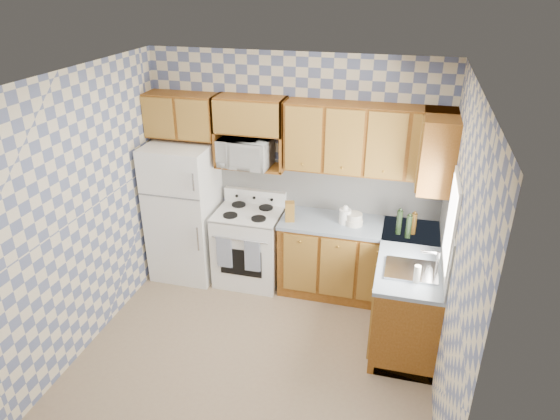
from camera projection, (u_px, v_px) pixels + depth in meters
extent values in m
plane|color=#886E55|center=(256.00, 353.00, 5.00)|extent=(3.40, 3.40, 0.00)
cube|color=slate|center=(294.00, 171.00, 5.81)|extent=(3.40, 0.02, 2.70)
cube|color=slate|center=(454.00, 260.00, 4.02)|extent=(0.02, 3.20, 2.70)
cube|color=silver|center=(328.00, 187.00, 5.77)|extent=(2.60, 0.02, 0.56)
cube|color=silver|center=(446.00, 231.00, 4.79)|extent=(0.02, 1.60, 0.56)
cube|color=white|center=(184.00, 211.00, 6.01)|extent=(0.75, 0.70, 1.68)
cube|color=white|center=(249.00, 247.00, 6.02)|extent=(0.76, 0.65, 0.90)
cube|color=silver|center=(248.00, 213.00, 5.82)|extent=(0.76, 0.65, 0.02)
cube|color=white|center=(255.00, 196.00, 6.02)|extent=(0.76, 0.08, 0.17)
cube|color=navy|center=(224.00, 252.00, 5.73)|extent=(0.18, 0.02, 0.38)
cube|color=navy|center=(252.00, 256.00, 5.65)|extent=(0.18, 0.02, 0.38)
cube|color=#66350D|center=(357.00, 261.00, 5.75)|extent=(1.75, 0.60, 0.88)
cube|color=#66350D|center=(407.00, 292.00, 5.18)|extent=(0.60, 1.60, 0.88)
cube|color=gray|center=(360.00, 226.00, 5.55)|extent=(1.77, 0.63, 0.04)
cube|color=gray|center=(411.00, 254.00, 4.99)|extent=(0.63, 1.60, 0.04)
cube|color=#66350D|center=(367.00, 140.00, 5.26)|extent=(1.75, 0.33, 0.74)
cube|color=#66350D|center=(182.00, 115.00, 5.69)|extent=(0.82, 0.33, 0.50)
cube|color=#66350D|center=(438.00, 151.00, 4.93)|extent=(0.33, 0.70, 0.74)
cube|color=#66350D|center=(251.00, 166.00, 5.73)|extent=(0.80, 0.33, 0.03)
imported|color=white|center=(245.00, 152.00, 5.62)|extent=(0.60, 0.42, 0.32)
cube|color=#B7B7BC|center=(411.00, 270.00, 4.67)|extent=(0.48, 0.40, 0.03)
cube|color=silver|center=(451.00, 224.00, 4.38)|extent=(0.02, 0.66, 0.86)
cylinder|color=black|center=(399.00, 222.00, 5.28)|extent=(0.06, 0.06, 0.27)
cylinder|color=black|center=(409.00, 227.00, 5.21)|extent=(0.06, 0.06, 0.26)
cylinder|color=#4E3311|center=(414.00, 224.00, 5.29)|extent=(0.06, 0.06, 0.24)
cube|color=brown|center=(290.00, 211.00, 5.57)|extent=(0.13, 0.13, 0.23)
cylinder|color=white|center=(345.00, 216.00, 5.52)|extent=(0.13, 0.13, 0.17)
cylinder|color=beige|center=(417.00, 274.00, 4.47)|extent=(0.06, 0.06, 0.17)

